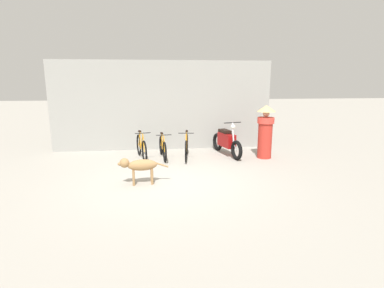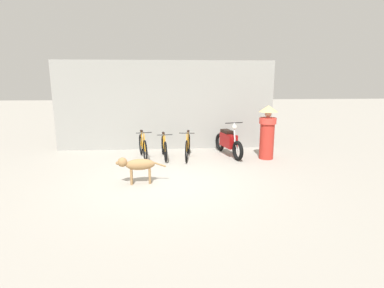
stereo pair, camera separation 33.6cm
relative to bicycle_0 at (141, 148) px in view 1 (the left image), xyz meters
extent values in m
plane|color=#9E998E|center=(0.71, -2.28, -0.36)|extent=(60.00, 60.00, 0.00)
cube|color=gray|center=(0.71, 1.36, 1.16)|extent=(7.54, 0.20, 3.05)
torus|color=black|center=(0.11, -0.50, -0.02)|extent=(0.19, 0.68, 0.68)
torus|color=black|center=(-0.11, 0.50, -0.02)|extent=(0.19, 0.68, 0.68)
cylinder|color=orange|center=(0.03, -0.12, 0.20)|extent=(0.14, 0.50, 0.56)
cylinder|color=orange|center=(-0.04, 0.17, 0.18)|extent=(0.06, 0.13, 0.52)
cylinder|color=orange|center=(0.01, -0.06, 0.46)|extent=(0.15, 0.59, 0.06)
cylinder|color=orange|center=(-0.07, 0.31, -0.05)|extent=(0.11, 0.39, 0.08)
cylinder|color=orange|center=(-0.08, 0.36, 0.21)|extent=(0.09, 0.31, 0.47)
cylinder|color=orange|center=(0.09, -0.43, 0.23)|extent=(0.07, 0.18, 0.50)
cube|color=black|center=(-0.05, 0.22, 0.47)|extent=(0.11, 0.19, 0.05)
cylinder|color=black|center=(0.08, -0.35, 0.51)|extent=(0.45, 0.12, 0.02)
torus|color=black|center=(0.70, -0.44, -0.06)|extent=(0.12, 0.62, 0.61)
torus|color=black|center=(0.61, 0.51, -0.06)|extent=(0.12, 0.62, 0.61)
cylinder|color=orange|center=(0.67, -0.07, 0.14)|extent=(0.08, 0.47, 0.51)
cylinder|color=orange|center=(0.64, 0.21, 0.13)|extent=(0.04, 0.12, 0.47)
cylinder|color=orange|center=(0.66, -0.02, 0.37)|extent=(0.08, 0.55, 0.06)
cylinder|color=orange|center=(0.62, 0.34, -0.08)|extent=(0.06, 0.36, 0.07)
cylinder|color=orange|center=(0.62, 0.38, 0.15)|extent=(0.06, 0.29, 0.43)
cylinder|color=orange|center=(0.70, -0.36, 0.17)|extent=(0.05, 0.17, 0.45)
cube|color=black|center=(0.63, 0.25, 0.39)|extent=(0.09, 0.19, 0.05)
cylinder|color=black|center=(0.69, -0.29, 0.43)|extent=(0.46, 0.07, 0.02)
torus|color=black|center=(1.32, -0.55, -0.03)|extent=(0.13, 0.66, 0.67)
torus|color=black|center=(1.46, 0.48, -0.03)|extent=(0.13, 0.66, 0.67)
cylinder|color=orange|center=(1.37, -0.15, 0.19)|extent=(0.09, 0.51, 0.55)
cylinder|color=orange|center=(1.41, 0.14, 0.17)|extent=(0.04, 0.13, 0.50)
cylinder|color=orange|center=(1.38, -0.10, 0.44)|extent=(0.11, 0.60, 0.06)
cylinder|color=orange|center=(1.43, 0.28, -0.05)|extent=(0.08, 0.39, 0.08)
cylinder|color=orange|center=(1.44, 0.34, 0.19)|extent=(0.07, 0.31, 0.46)
cylinder|color=orange|center=(1.33, -0.47, 0.21)|extent=(0.05, 0.18, 0.49)
cube|color=black|center=(1.42, 0.19, 0.45)|extent=(0.09, 0.19, 0.05)
cylinder|color=black|center=(1.34, -0.40, 0.49)|extent=(0.46, 0.08, 0.02)
torus|color=black|center=(2.88, -0.44, -0.06)|extent=(0.26, 0.62, 0.61)
torus|color=black|center=(2.55, 0.86, -0.06)|extent=(0.26, 0.62, 0.61)
cube|color=maroon|center=(2.72, 0.21, 0.13)|extent=(0.46, 0.83, 0.43)
cube|color=black|center=(2.68, 0.34, 0.40)|extent=(0.36, 0.55, 0.10)
cylinder|color=silver|center=(2.82, -0.20, 0.44)|extent=(0.09, 0.16, 0.62)
cylinder|color=silver|center=(2.86, -0.35, 0.04)|extent=(0.09, 0.23, 0.22)
cylinder|color=black|center=(2.81, -0.15, 0.75)|extent=(0.57, 0.17, 0.03)
sphere|color=silver|center=(2.81, -0.18, 0.63)|extent=(0.17, 0.17, 0.14)
ellipsoid|color=#997247|center=(0.14, -2.30, 0.10)|extent=(0.70, 0.32, 0.26)
cylinder|color=#997247|center=(-0.07, -2.39, -0.18)|extent=(0.06, 0.06, 0.37)
cylinder|color=#997247|center=(-0.08, -2.24, -0.18)|extent=(0.06, 0.06, 0.37)
cylinder|color=#997247|center=(0.36, -2.35, -0.18)|extent=(0.06, 0.06, 0.37)
cylinder|color=#997247|center=(0.35, -2.21, -0.18)|extent=(0.06, 0.06, 0.37)
sphere|color=#997247|center=(-0.26, -2.33, 0.17)|extent=(0.24, 0.24, 0.22)
ellipsoid|color=#997247|center=(-0.36, -2.34, 0.16)|extent=(0.13, 0.10, 0.08)
cylinder|color=#997247|center=(0.60, -2.26, 0.08)|extent=(0.29, 0.07, 0.14)
cylinder|color=#B72D23|center=(3.82, -0.28, 0.27)|extent=(0.61, 0.61, 1.27)
cylinder|color=#D63C32|center=(3.82, -0.28, 0.82)|extent=(0.72, 0.72, 0.18)
sphere|color=tan|center=(3.82, -0.28, 1.03)|extent=(0.29, 0.29, 0.20)
cone|color=tan|center=(3.82, -0.28, 1.19)|extent=(0.81, 0.81, 0.20)
camera|label=1|loc=(0.52, -9.08, 2.05)|focal=28.00mm
camera|label=2|loc=(0.86, -9.11, 2.05)|focal=28.00mm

